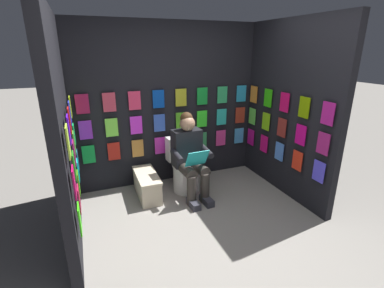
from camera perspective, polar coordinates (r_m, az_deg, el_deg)
name	(u,v)px	position (r m, az deg, el deg)	size (l,w,h in m)	color
ground_plane	(224,250)	(3.18, 6.58, -20.49)	(30.00, 30.00, 0.00)	gray
display_wall_back	(168,106)	(4.29, -4.80, 7.79)	(2.87, 0.14, 2.39)	black
display_wall_left	(288,111)	(4.13, 18.98, 6.41)	(0.14, 1.84, 2.39)	black
display_wall_right	(62,133)	(3.18, -24.81, 2.11)	(0.14, 1.84, 2.39)	black
toilet	(184,168)	(4.18, -1.64, -4.89)	(0.41, 0.56, 0.77)	white
person_reading	(190,156)	(3.88, -0.37, -2.43)	(0.54, 0.70, 1.19)	black
comic_longbox_near	(147,185)	(4.07, -9.10, -8.21)	(0.30, 0.71, 0.34)	beige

